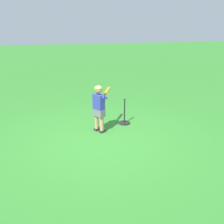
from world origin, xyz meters
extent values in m
plane|color=#2D7528|center=(0.00, 0.00, 0.00)|extent=(40.00, 40.00, 0.00)
cube|color=#232328|center=(-0.63, 0.03, 0.03)|extent=(0.16, 0.17, 0.05)
cylinder|color=tan|center=(-0.62, 0.01, 0.21)|extent=(0.09, 0.09, 0.34)
cube|color=#232328|center=(-0.49, 0.12, 0.03)|extent=(0.16, 0.17, 0.05)
cylinder|color=tan|center=(-0.48, 0.10, 0.21)|extent=(0.09, 0.09, 0.34)
cube|color=slate|center=(-0.55, 0.06, 0.46)|extent=(0.31, 0.28, 0.16)
cube|color=#2D3893|center=(-0.55, 0.06, 0.71)|extent=(0.29, 0.26, 0.34)
sphere|color=tan|center=(-0.55, 0.06, 1.00)|extent=(0.17, 0.17, 0.17)
ellipsoid|color=tan|center=(-0.54, 0.05, 1.02)|extent=(0.24, 0.24, 0.11)
sphere|color=orange|center=(-0.63, 0.17, 0.80)|extent=(0.04, 0.04, 0.04)
cylinder|color=black|center=(-0.71, 0.21, 0.81)|extent=(0.14, 0.09, 0.05)
cylinder|color=orange|center=(-0.92, 0.32, 0.85)|extent=(0.34, 0.21, 0.11)
sphere|color=orange|center=(-1.07, 0.39, 0.87)|extent=(0.07, 0.07, 0.07)
cylinder|color=#2D3893|center=(-0.64, 0.12, 0.81)|extent=(0.11, 0.31, 0.14)
cylinder|color=#2D3893|center=(-0.58, 0.16, 0.81)|extent=(0.31, 0.12, 0.14)
sphere|color=white|center=(-3.22, 0.32, 0.04)|extent=(0.09, 0.09, 0.09)
cylinder|color=black|center=(-0.90, 0.74, 0.01)|extent=(0.28, 0.28, 0.03)
cylinder|color=black|center=(-0.90, 0.74, 0.31)|extent=(0.03, 0.03, 0.55)
cone|color=black|center=(-0.90, 0.74, 0.60)|extent=(0.07, 0.07, 0.04)
camera|label=1|loc=(5.23, -0.85, 2.56)|focal=44.37mm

